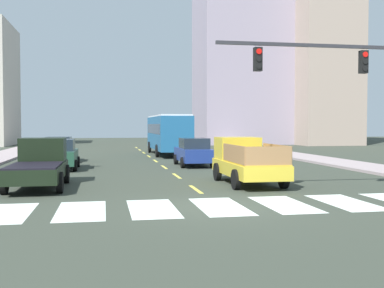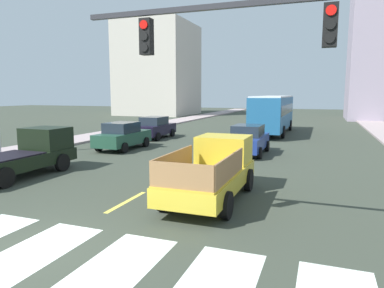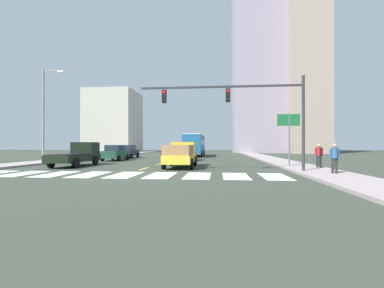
# 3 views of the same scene
# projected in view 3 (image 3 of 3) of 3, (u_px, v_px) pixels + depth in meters

# --- Properties ---
(ground_plane) EXTENTS (160.00, 160.00, 0.00)m
(ground_plane) POSITION_uv_depth(u_px,v_px,m) (125.00, 175.00, 15.10)
(ground_plane) COLOR #363C31
(sidewalk_right) EXTENTS (3.01, 110.00, 0.15)m
(sidewalk_right) POSITION_uv_depth(u_px,v_px,m) (268.00, 159.00, 31.90)
(sidewalk_right) COLOR #A19090
(sidewalk_right) RESTS_ON ground
(sidewalk_left) EXTENTS (3.01, 110.00, 0.15)m
(sidewalk_left) POSITION_uv_depth(u_px,v_px,m) (88.00, 158.00, 34.12)
(sidewalk_left) COLOR #A19090
(sidewalk_left) RESTS_ON ground
(crosswalk_stripe_1) EXTENTS (1.41, 3.36, 0.01)m
(crosswalk_stripe_1) POSITION_uv_depth(u_px,v_px,m) (23.00, 174.00, 15.71)
(crosswalk_stripe_1) COLOR silver
(crosswalk_stripe_1) RESTS_ON ground
(crosswalk_stripe_2) EXTENTS (1.41, 3.36, 0.01)m
(crosswalk_stripe_2) POSITION_uv_depth(u_px,v_px,m) (56.00, 174.00, 15.50)
(crosswalk_stripe_2) COLOR silver
(crosswalk_stripe_2) RESTS_ON ground
(crosswalk_stripe_3) EXTENTS (1.41, 3.36, 0.01)m
(crosswalk_stripe_3) POSITION_uv_depth(u_px,v_px,m) (90.00, 174.00, 15.30)
(crosswalk_stripe_3) COLOR silver
(crosswalk_stripe_3) RESTS_ON ground
(crosswalk_stripe_4) EXTENTS (1.41, 3.36, 0.01)m
(crosswalk_stripe_4) POSITION_uv_depth(u_px,v_px,m) (125.00, 175.00, 15.10)
(crosswalk_stripe_4) COLOR silver
(crosswalk_stripe_4) RESTS_ON ground
(crosswalk_stripe_5) EXTENTS (1.41, 3.36, 0.01)m
(crosswalk_stripe_5) POSITION_uv_depth(u_px,v_px,m) (161.00, 175.00, 14.89)
(crosswalk_stripe_5) COLOR silver
(crosswalk_stripe_5) RESTS_ON ground
(crosswalk_stripe_6) EXTENTS (1.41, 3.36, 0.01)m
(crosswalk_stripe_6) POSITION_uv_depth(u_px,v_px,m) (198.00, 176.00, 14.69)
(crosswalk_stripe_6) COLOR silver
(crosswalk_stripe_6) RESTS_ON ground
(crosswalk_stripe_7) EXTENTS (1.41, 3.36, 0.01)m
(crosswalk_stripe_7) POSITION_uv_depth(u_px,v_px,m) (236.00, 176.00, 14.49)
(crosswalk_stripe_7) COLOR silver
(crosswalk_stripe_7) RESTS_ON ground
(crosswalk_stripe_8) EXTENTS (1.41, 3.36, 0.01)m
(crosswalk_stripe_8) POSITION_uv_depth(u_px,v_px,m) (275.00, 176.00, 14.28)
(crosswalk_stripe_8) COLOR silver
(crosswalk_stripe_8) RESTS_ON ground
(lane_dash_0) EXTENTS (0.16, 2.40, 0.01)m
(lane_dash_0) POSITION_uv_depth(u_px,v_px,m) (144.00, 169.00, 19.08)
(lane_dash_0) COLOR #E0CC4A
(lane_dash_0) RESTS_ON ground
(lane_dash_1) EXTENTS (0.16, 2.40, 0.01)m
(lane_dash_1) POSITION_uv_depth(u_px,v_px,m) (159.00, 164.00, 24.05)
(lane_dash_1) COLOR #E0CC4A
(lane_dash_1) RESTS_ON ground
(lane_dash_2) EXTENTS (0.16, 2.40, 0.01)m
(lane_dash_2) POSITION_uv_depth(u_px,v_px,m) (169.00, 161.00, 29.03)
(lane_dash_2) COLOR #E0CC4A
(lane_dash_2) RESTS_ON ground
(lane_dash_3) EXTENTS (0.16, 2.40, 0.01)m
(lane_dash_3) POSITION_uv_depth(u_px,v_px,m) (176.00, 158.00, 34.01)
(lane_dash_3) COLOR #E0CC4A
(lane_dash_3) RESTS_ON ground
(lane_dash_4) EXTENTS (0.16, 2.40, 0.01)m
(lane_dash_4) POSITION_uv_depth(u_px,v_px,m) (182.00, 157.00, 38.98)
(lane_dash_4) COLOR #E0CC4A
(lane_dash_4) RESTS_ON ground
(lane_dash_5) EXTENTS (0.16, 2.40, 0.01)m
(lane_dash_5) POSITION_uv_depth(u_px,v_px,m) (186.00, 155.00, 43.96)
(lane_dash_5) COLOR #E0CC4A
(lane_dash_5) RESTS_ON ground
(lane_dash_6) EXTENTS (0.16, 2.40, 0.01)m
(lane_dash_6) POSITION_uv_depth(u_px,v_px,m) (189.00, 154.00, 48.94)
(lane_dash_6) COLOR #E0CC4A
(lane_dash_6) RESTS_ON ground
(lane_dash_7) EXTENTS (0.16, 2.40, 0.01)m
(lane_dash_7) POSITION_uv_depth(u_px,v_px,m) (192.00, 153.00, 53.91)
(lane_dash_7) COLOR #E0CC4A
(lane_dash_7) RESTS_ON ground
(pickup_stakebed) EXTENTS (2.18, 5.20, 1.96)m
(pickup_stakebed) POSITION_uv_depth(u_px,v_px,m) (181.00, 155.00, 20.44)
(pickup_stakebed) COLOR gold
(pickup_stakebed) RESTS_ON ground
(pickup_dark) EXTENTS (2.18, 5.20, 1.96)m
(pickup_dark) POSITION_uv_depth(u_px,v_px,m) (78.00, 155.00, 21.60)
(pickup_dark) COLOR black
(pickup_dark) RESTS_ON ground
(city_bus) EXTENTS (2.72, 10.80, 3.32)m
(city_bus) POSITION_uv_depth(u_px,v_px,m) (195.00, 144.00, 40.56)
(city_bus) COLOR #1F5B8B
(city_bus) RESTS_ON ground
(sedan_far) EXTENTS (2.02, 4.40, 1.72)m
(sedan_far) POSITION_uv_depth(u_px,v_px,m) (187.00, 153.00, 29.34)
(sedan_far) COLOR navy
(sedan_far) RESTS_ON ground
(sedan_mid) EXTENTS (2.02, 4.40, 1.72)m
(sedan_mid) POSITION_uv_depth(u_px,v_px,m) (128.00, 152.00, 34.92)
(sedan_mid) COLOR black
(sedan_mid) RESTS_ON ground
(sedan_near_right) EXTENTS (2.02, 4.40, 1.72)m
(sedan_near_right) POSITION_uv_depth(u_px,v_px,m) (116.00, 153.00, 29.20)
(sedan_near_right) COLOR #214836
(sedan_near_right) RESTS_ON ground
(traffic_signal_gantry) EXTENTS (10.29, 0.27, 6.00)m
(traffic_signal_gantry) POSITION_uv_depth(u_px,v_px,m) (248.00, 105.00, 16.46)
(traffic_signal_gantry) COLOR #2D2D33
(traffic_signal_gantry) RESTS_ON ground
(direction_sign_green) EXTENTS (1.70, 0.12, 4.20)m
(direction_sign_green) POSITION_uv_depth(u_px,v_px,m) (289.00, 128.00, 20.26)
(direction_sign_green) COLOR slate
(direction_sign_green) RESTS_ON ground
(streetlight_left) EXTENTS (2.20, 0.28, 9.00)m
(streetlight_left) POSITION_uv_depth(u_px,v_px,m) (45.00, 111.00, 25.16)
(streetlight_left) COLOR gray
(streetlight_left) RESTS_ON ground
(pedestrian_waiting) EXTENTS (0.53, 0.34, 1.64)m
(pedestrian_waiting) POSITION_uv_depth(u_px,v_px,m) (319.00, 154.00, 18.32)
(pedestrian_waiting) COLOR black
(pedestrian_waiting) RESTS_ON sidewalk_right
(pedestrian_walking) EXTENTS (0.53, 0.34, 1.64)m
(pedestrian_walking) POSITION_uv_depth(u_px,v_px,m) (334.00, 156.00, 14.54)
(pedestrian_walking) COLOR #292626
(pedestrian_walking) RESTS_ON sidewalk_right
(tower_tall_centre) EXTENTS (11.51, 10.08, 53.50)m
(tower_tall_centre) POSITION_uv_depth(u_px,v_px,m) (258.00, 38.00, 61.65)
(tower_tall_centre) COLOR #96899C
(tower_tall_centre) RESTS_ON ground
(block_mid_left) EXTENTS (7.64, 9.33, 34.58)m
(block_mid_left) POSITION_uv_depth(u_px,v_px,m) (306.00, 72.00, 56.24)
(block_mid_left) COLOR tan
(block_mid_left) RESTS_ON ground
(block_mid_right) EXTENTS (11.39, 11.64, 14.99)m
(block_mid_right) POSITION_uv_depth(u_px,v_px,m) (114.00, 122.00, 65.61)
(block_mid_right) COLOR #BEB6A7
(block_mid_right) RESTS_ON ground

